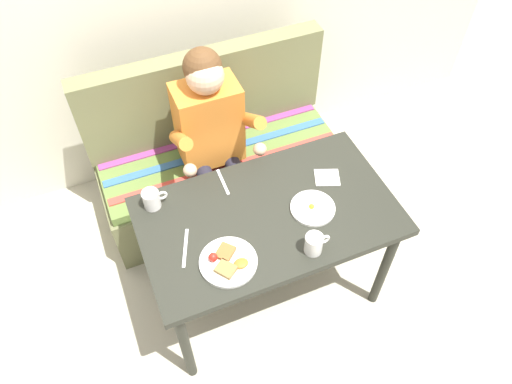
{
  "coord_description": "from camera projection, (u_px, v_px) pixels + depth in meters",
  "views": [
    {
      "loc": [
        -0.58,
        -1.24,
        2.56
      ],
      "look_at": [
        0.0,
        0.15,
        0.72
      ],
      "focal_mm": 34.43,
      "sensor_mm": 36.0,
      "label": 1
    }
  ],
  "objects": [
    {
      "name": "knife",
      "position": [
        185.0,
        248.0,
        2.16
      ],
      "size": [
        0.09,
        0.19,
        0.0
      ],
      "primitive_type": "cube",
      "rotation": [
        0.0,
        0.0,
        -0.38
      ],
      "color": "silver",
      "rests_on": "table"
    },
    {
      "name": "person",
      "position": [
        213.0,
        134.0,
        2.6
      ],
      "size": [
        0.45,
        0.61,
        1.21
      ],
      "color": "orange",
      "rests_on": "ground"
    },
    {
      "name": "plate_breakfast",
      "position": [
        228.0,
        262.0,
        2.1
      ],
      "size": [
        0.25,
        0.25,
        0.05
      ],
      "color": "white",
      "rests_on": "table"
    },
    {
      "name": "plate_eggs",
      "position": [
        313.0,
        208.0,
        2.29
      ],
      "size": [
        0.21,
        0.21,
        0.04
      ],
      "color": "white",
      "rests_on": "table"
    },
    {
      "name": "napkin",
      "position": [
        327.0,
        177.0,
        2.42
      ],
      "size": [
        0.15,
        0.14,
        0.01
      ],
      "primitive_type": "cube",
      "rotation": [
        0.0,
        0.0,
        -0.38
      ],
      "color": "silver",
      "rests_on": "table"
    },
    {
      "name": "coffee_mug_second",
      "position": [
        152.0,
        199.0,
        2.27
      ],
      "size": [
        0.12,
        0.08,
        0.1
      ],
      "color": "white",
      "rests_on": "table"
    },
    {
      "name": "table",
      "position": [
        268.0,
        224.0,
        2.35
      ],
      "size": [
        1.2,
        0.7,
        0.73
      ],
      "color": "#26271F",
      "rests_on": "ground"
    },
    {
      "name": "coffee_mug",
      "position": [
        314.0,
        243.0,
        2.12
      ],
      "size": [
        0.12,
        0.08,
        0.1
      ],
      "color": "white",
      "rests_on": "table"
    },
    {
      "name": "ground_plane",
      "position": [
        266.0,
        289.0,
        2.85
      ],
      "size": [
        8.0,
        8.0,
        0.0
      ],
      "primitive_type": "plane",
      "color": "#B0AA94"
    },
    {
      "name": "couch",
      "position": [
        218.0,
        161.0,
        3.04
      ],
      "size": [
        1.44,
        0.56,
        1.0
      ],
      "color": "#696B45",
      "rests_on": "ground"
    },
    {
      "name": "fork",
      "position": [
        223.0,
        182.0,
        2.4
      ],
      "size": [
        0.02,
        0.17,
        0.0
      ],
      "primitive_type": "cube",
      "rotation": [
        0.0,
        0.0,
        -0.03
      ],
      "color": "silver",
      "rests_on": "table"
    }
  ]
}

